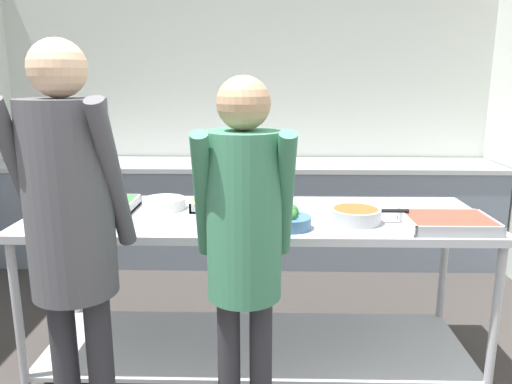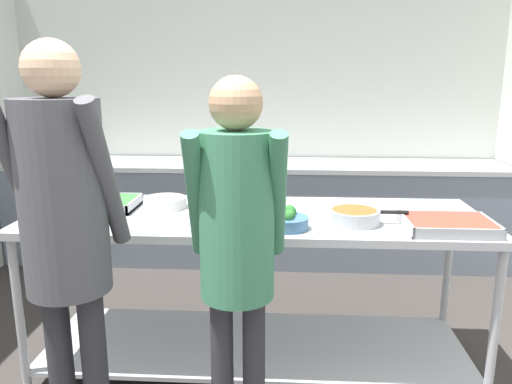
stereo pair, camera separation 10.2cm
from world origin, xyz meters
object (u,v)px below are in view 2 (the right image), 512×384
object	(u,v)px
serving_tray_roast	(228,202)
broccoli_bowl	(286,220)
water_bottle	(207,152)
plate_stack	(165,203)
guest_serving_right	(64,217)
guest_serving_left	(237,230)
serving_tray_vegetables	(94,204)
sauce_pan	(355,216)
serving_tray_greens	(448,225)

from	to	relation	value
serving_tray_roast	broccoli_bowl	bearing A→B (deg)	-50.18
serving_tray_roast	water_bottle	bearing A→B (deg)	103.42
plate_stack	guest_serving_right	world-z (taller)	guest_serving_right
plate_stack	guest_serving_left	xyz separation A→B (m)	(0.49, -0.78, 0.09)
serving_tray_vegetables	sauce_pan	bearing A→B (deg)	-8.65
sauce_pan	serving_tray_greens	xyz separation A→B (m)	(0.44, -0.08, -0.01)
serving_tray_greens	guest_serving_left	size ratio (longest dim) A/B	0.26
broccoli_bowl	sauce_pan	bearing A→B (deg)	16.70
serving_tray_greens	water_bottle	world-z (taller)	water_bottle
broccoli_bowl	serving_tray_roast	bearing A→B (deg)	129.82
guest_serving_right	water_bottle	bearing A→B (deg)	86.14
sauce_pan	guest_serving_right	xyz separation A→B (m)	(-1.19, -0.66, 0.16)
guest_serving_right	water_bottle	distance (m)	2.44
serving_tray_vegetables	serving_tray_roast	distance (m)	0.76
broccoli_bowl	serving_tray_greens	bearing A→B (deg)	1.37
sauce_pan	serving_tray_greens	distance (m)	0.45
serving_tray_vegetables	sauce_pan	size ratio (longest dim) A/B	1.22
serving_tray_roast	guest_serving_left	size ratio (longest dim) A/B	0.24
serving_tray_vegetables	plate_stack	size ratio (longest dim) A/B	1.98
guest_serving_right	water_bottle	size ratio (longest dim) A/B	7.35
broccoli_bowl	guest_serving_left	world-z (taller)	guest_serving_left
serving_tray_vegetables	plate_stack	bearing A→B (deg)	4.43
guest_serving_left	guest_serving_right	world-z (taller)	guest_serving_right
serving_tray_vegetables	sauce_pan	distance (m)	1.45
guest_serving_right	broccoli_bowl	bearing A→B (deg)	33.44
sauce_pan	guest_serving_left	distance (m)	0.77
broccoli_bowl	guest_serving_left	size ratio (longest dim) A/B	0.13
serving_tray_vegetables	broccoli_bowl	size ratio (longest dim) A/B	2.26
serving_tray_roast	water_bottle	distance (m)	1.51
serving_tray_vegetables	serving_tray_greens	world-z (taller)	same
water_bottle	plate_stack	bearing A→B (deg)	-90.10
plate_stack	sauce_pan	world-z (taller)	sauce_pan
guest_serving_left	water_bottle	distance (m)	2.35
serving_tray_roast	guest_serving_left	bearing A→B (deg)	-80.77
plate_stack	broccoli_bowl	size ratio (longest dim) A/B	1.14
plate_stack	sauce_pan	bearing A→B (deg)	-13.57
guest_serving_left	broccoli_bowl	bearing A→B (deg)	65.15
serving_tray_vegetables	serving_tray_roast	bearing A→B (deg)	6.25
serving_tray_vegetables	serving_tray_greens	size ratio (longest dim) A/B	1.17
plate_stack	guest_serving_left	distance (m)	0.93
broccoli_bowl	sauce_pan	world-z (taller)	broccoli_bowl
plate_stack	guest_serving_right	distance (m)	0.94
sauce_pan	guest_serving_left	size ratio (longest dim) A/B	0.24
serving_tray_vegetables	guest_serving_right	distance (m)	0.93
sauce_pan	guest_serving_left	bearing A→B (deg)	-135.42
serving_tray_vegetables	guest_serving_right	size ratio (longest dim) A/B	0.28
serving_tray_greens	guest_serving_left	world-z (taller)	guest_serving_left
broccoli_bowl	serving_tray_greens	xyz separation A→B (m)	(0.78, 0.02, -0.02)
serving_tray_roast	serving_tray_greens	xyz separation A→B (m)	(1.12, -0.38, 0.00)
serving_tray_roast	sauce_pan	bearing A→B (deg)	-23.85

